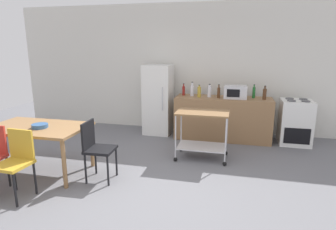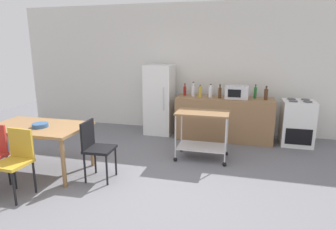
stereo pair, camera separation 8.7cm
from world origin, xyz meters
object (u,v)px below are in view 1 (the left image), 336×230
Objects in this scene: chair_black at (96,146)px; dining_table at (37,131)px; microwave at (235,92)px; fruit_bowl at (40,126)px; bottle_vinegar at (192,90)px; bottle_hot_sauce at (265,94)px; refrigerator at (158,100)px; bottle_sesame_oil at (209,91)px; chair_mustard at (16,159)px; bottle_soda at (219,92)px; kitchen_cart at (202,127)px; stove_oven at (295,122)px; bottle_soy_sauce at (199,92)px; bottle_wine at (254,92)px; bottle_olive_oil at (184,90)px.

dining_table is at bearing 85.28° from chair_black.
fruit_bowl is (-2.83, -2.43, -0.25)m from microwave.
bottle_vinegar is 1.09× the size of bottle_hot_sauce.
refrigerator reaches higher than bottle_sesame_oil.
bottle_soda is at bearing 55.16° from chair_mustard.
refrigerator is 6.58× the size of fruit_bowl.
chair_black is at bearing -139.77° from kitchen_cart.
chair_mustard is 5.03m from stove_oven.
bottle_soy_sauce is 0.93× the size of bottle_hot_sauce.
chair_black is 3.43× the size of bottle_soy_sauce.
kitchen_cart is 2.62m from fruit_bowl.
fruit_bowl is at bearing 89.28° from chair_black.
dining_table is 2.79m from refrigerator.
bottle_hot_sauce is (0.20, -0.14, -0.00)m from bottle_wine.
chair_mustard reaches higher than kitchen_cart.
bottle_hot_sauce reaches higher than stove_oven.
bottle_sesame_oil is at bearing -5.65° from refrigerator.
bottle_sesame_oil reaches higher than microwave.
refrigerator is (0.25, 2.52, 0.26)m from chair_black.
chair_black is 1.93× the size of microwave.
refrigerator is 5.97× the size of bottle_soy_sauce.
chair_black is 0.97× the size of stove_oven.
bottle_sesame_oil is (2.40, 2.38, 0.35)m from dining_table.
fruit_bowl is at bearing -136.36° from bottle_soda.
bottle_olive_oil is 0.93× the size of bottle_hot_sauce.
kitchen_cart is 1.65m from bottle_wine.
chair_black is 0.93m from fruit_bowl.
bottle_wine is (0.91, 0.10, -0.00)m from bottle_sesame_oil.
dining_table is 4.80m from stove_oven.
microwave is at bearing 38.83° from dining_table.
bottle_vinegar reaches higher than bottle_soda.
chair_mustard is (-0.78, -0.70, 0.00)m from chair_black.
bottle_hot_sauce reaches higher than chair_mustard.
bottle_soy_sauce reaches higher than dining_table.
bottle_olive_oil is at bearing 163.26° from bottle_vinegar.
chair_mustard is 3.17× the size of bottle_hot_sauce.
bottle_vinegar is at bearing -16.74° from bottle_olive_oil.
kitchen_cart is at bearing 25.81° from dining_table.
refrigerator is at bearing 65.94° from fruit_bowl.
dining_table is 5.42× the size of bottle_sesame_oil.
bottle_olive_oil reaches higher than kitchen_cart.
chair_black is 2.69m from bottle_olive_oil.
chair_mustard is 1.93× the size of microwave.
dining_table is 5.27× the size of bottle_soda.
stove_oven is (3.15, 2.44, -0.07)m from chair_black.
bottle_wine reaches higher than chair_black.
bottle_soy_sauce is 1.13m from bottle_wine.
bottle_hot_sauce reaches higher than bottle_sesame_oil.
refrigerator is 1.18m from bottle_sesame_oil.
bottle_hot_sauce is (1.48, -0.08, -0.01)m from bottle_vinegar.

